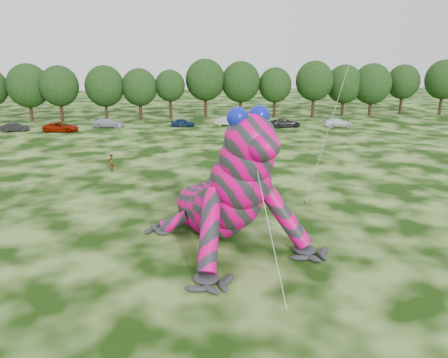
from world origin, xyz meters
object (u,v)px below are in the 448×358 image
object	(u,v)px
tree_13	(314,89)
car_5	(228,121)
tree_10	(205,89)
spectator_5	(215,174)
spectator_3	(246,141)
inflatable_gecko	(211,168)
tree_5	(29,92)
tree_17	(443,88)
tree_6	(60,94)
tree_16	(402,89)
tree_14	(344,90)
tree_12	(275,93)
car_4	(183,123)
car_3	(109,123)
car_7	(338,122)
tree_11	(241,90)
tree_7	(105,93)
tree_15	(372,90)
spectator_0	(111,163)
spectator_2	(234,141)
tree_8	(140,94)
car_6	(285,123)
car_2	(61,127)
tree_9	(170,95)
car_1	(15,127)

from	to	relation	value
tree_13	car_5	bearing A→B (deg)	-155.76
tree_10	spectator_5	size ratio (longest dim) A/B	6.27
spectator_3	inflatable_gecko	bearing A→B (deg)	89.43
tree_5	tree_17	bearing A→B (deg)	-1.35
tree_6	tree_17	bearing A→B (deg)	-0.02
tree_5	tree_16	bearing A→B (deg)	0.78
tree_14	spectator_3	world-z (taller)	tree_14
tree_12	spectator_5	world-z (taller)	tree_12
tree_12	car_4	distance (m)	19.55
tree_13	tree_14	distance (m)	6.54
car_3	car_4	distance (m)	11.83
car_7	tree_6	bearing A→B (deg)	77.36
tree_11	car_5	distance (m)	10.29
tree_7	tree_15	xyz separation A→B (m)	(48.56, 0.97, 0.08)
tree_11	tree_13	bearing A→B (deg)	-4.58
car_3	spectator_0	xyz separation A→B (m)	(3.86, -27.19, 0.14)
tree_15	spectator_2	world-z (taller)	tree_15
car_3	car_5	xyz separation A→B (m)	(19.17, -0.26, -0.04)
tree_14	car_4	bearing A→B (deg)	-162.37
tree_15	car_4	xyz separation A→B (m)	(-35.53, -8.75, -4.16)
tree_13	tree_15	xyz separation A→B (m)	(11.34, 0.64, -0.25)
tree_8	car_5	distance (m)	16.75
tree_6	car_4	distance (m)	22.26
tree_14	car_4	distance (m)	32.28
spectator_0	spectator_5	xyz separation A→B (m)	(10.04, -5.20, -0.02)
car_6	car_7	xyz separation A→B (m)	(8.50, -0.60, -0.00)
spectator_0	spectator_3	bearing A→B (deg)	120.97
tree_17	spectator_0	bearing A→B (deg)	-149.13
tree_10	car_6	size ratio (longest dim) A/B	2.14
tree_12	car_5	world-z (taller)	tree_12
inflatable_gecko	car_5	xyz separation A→B (m)	(6.64, 43.73, -3.79)
tree_11	tree_12	distance (m)	6.27
tree_8	spectator_5	xyz separation A→B (m)	(9.25, -39.57, -3.63)
tree_5	spectator_3	world-z (taller)	tree_5
car_4	spectator_5	bearing A→B (deg)	-171.73
tree_16	car_4	xyz separation A→B (m)	(-42.51, -10.35, -4.03)
tree_11	car_3	distance (m)	24.53
tree_13	car_6	distance (m)	13.78
tree_14	tree_16	world-z (taller)	tree_14
tree_16	car_6	size ratio (longest dim) A/B	1.91
tree_16	car_4	size ratio (longest dim) A/B	2.44
tree_12	spectator_0	distance (m)	43.28
spectator_3	tree_15	bearing A→B (deg)	-123.93
car_2	car_5	bearing A→B (deg)	-77.95
car_2	tree_9	bearing A→B (deg)	-51.43
spectator_0	spectator_5	distance (m)	11.31
tree_15	car_5	size ratio (longest dim) A/B	2.32
tree_17	spectator_3	distance (m)	48.44
tree_12	car_1	xyz separation A→B (m)	(-42.49, -10.16, -3.82)
car_3	tree_5	bearing A→B (deg)	69.90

